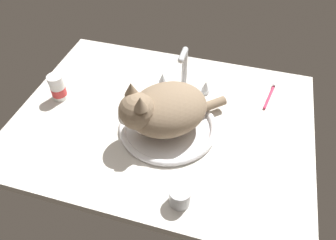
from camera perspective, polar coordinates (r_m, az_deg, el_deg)
countertop at (r=112.00cm, az=-0.96°, el=-0.29°), size 100.10×76.13×3.00cm
sink_basin at (r=107.09cm, az=0.00°, el=-1.14°), size 32.41×32.41×2.15cm
faucet at (r=117.68cm, az=2.80°, el=7.96°), size 19.64×9.30×18.33cm
cat at (r=100.28cm, az=-1.09°, el=1.81°), size 33.51×32.65×18.56cm
pill_bottle at (r=121.99cm, az=-18.93°, el=5.25°), size 5.43×5.43×9.80cm
metal_jar at (r=89.08cm, az=2.10°, el=-13.27°), size 6.09×6.09×5.70cm
toothbrush at (r=124.88cm, az=17.58°, el=4.34°), size 4.00×15.62×1.70cm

